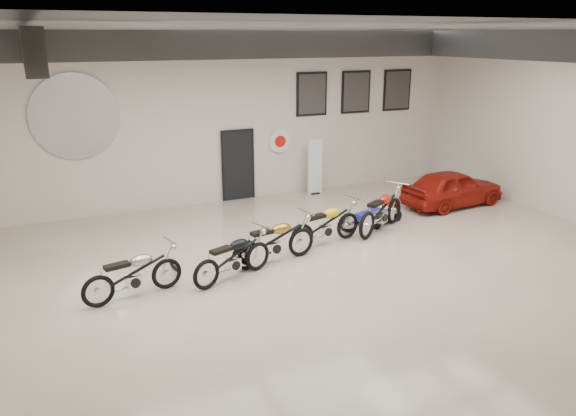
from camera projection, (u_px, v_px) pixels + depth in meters
name	position (u px, v px, depth m)	size (l,w,h in m)	color
floor	(311.00, 272.00, 12.01)	(16.00, 12.00, 0.01)	beige
ceiling	(315.00, 27.00, 10.54)	(16.00, 12.00, 0.01)	slate
back_wall	(220.00, 119.00, 16.48)	(16.00, 0.02, 5.00)	beige
ceiling_beams	(314.00, 41.00, 10.61)	(15.80, 11.80, 0.32)	#54575C
door	(238.00, 166.00, 17.07)	(0.92, 0.08, 2.10)	black
logo_plaque	(75.00, 117.00, 14.76)	(2.30, 0.06, 1.16)	silver
poster_left	(312.00, 94.00, 17.47)	(1.05, 0.08, 1.35)	black
poster_mid	(356.00, 92.00, 18.11)	(1.05, 0.08, 1.35)	black
poster_right	(397.00, 90.00, 18.74)	(1.05, 0.08, 1.35)	black
oil_sign	(280.00, 141.00, 17.43)	(0.72, 0.10, 0.72)	white
banner_stand	(315.00, 166.00, 17.68)	(0.49, 0.20, 1.80)	white
motorcycle_silver	(133.00, 273.00, 10.71)	(1.96, 0.61, 1.02)	silver
motorcycle_black	(233.00, 256.00, 11.52)	(1.95, 0.60, 1.01)	silver
motorcycle_gold	(274.00, 240.00, 12.35)	(2.07, 0.64, 1.08)	silver
motorcycle_yellow	(325.00, 224.00, 13.43)	(2.06, 0.64, 1.07)	silver
motorcycle_red	(381.00, 210.00, 14.39)	(2.17, 0.67, 1.13)	silver
go_kart	(381.00, 210.00, 15.22)	(1.66, 0.75, 0.60)	navy
vintage_car	(453.00, 188.00, 16.52)	(3.22, 1.30, 1.10)	#9B170E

